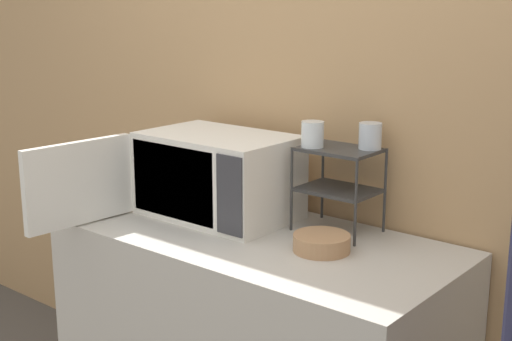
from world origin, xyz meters
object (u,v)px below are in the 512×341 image
at_px(microwave, 211,176).
at_px(glass_back_right, 370,136).
at_px(bowl, 322,243).
at_px(glass_front_left, 313,134).
at_px(dish_rack, 339,172).

distance_m(microwave, glass_back_right, 0.63).
bearing_deg(bowl, glass_front_left, 134.11).
bearing_deg(glass_front_left, dish_rack, 28.69).
xyz_separation_m(dish_rack, bowl, (0.08, -0.21, -0.19)).
bearing_deg(dish_rack, microwave, -161.66).
bearing_deg(glass_back_right, glass_front_left, -149.51).
bearing_deg(microwave, glass_front_left, 15.93).
bearing_deg(glass_front_left, glass_back_right, 30.49).
xyz_separation_m(glass_back_right, bowl, (-0.01, -0.26, -0.32)).
distance_m(glass_front_left, bowl, 0.39).
relative_size(dish_rack, glass_back_right, 3.33).
bearing_deg(glass_back_right, microwave, -159.27).
height_order(dish_rack, bowl, dish_rack).
xyz_separation_m(dish_rack, glass_back_right, (0.09, 0.06, 0.13)).
bearing_deg(glass_back_right, bowl, -92.94).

